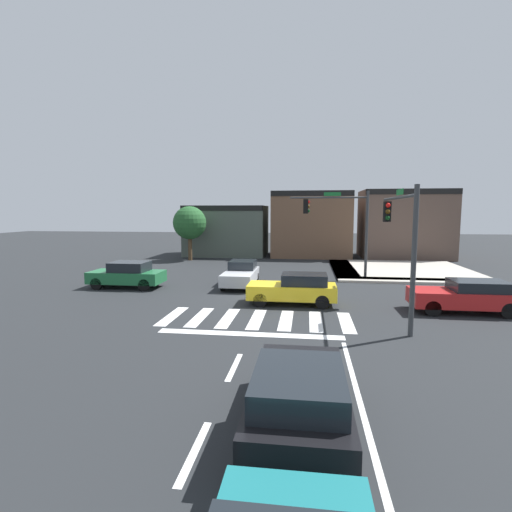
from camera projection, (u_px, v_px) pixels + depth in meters
The scene contains 14 objects.
ground_plane at pixel (268, 296), 20.53m from camera, with size 120.00×120.00×0.00m, color #232628.
crosswalk_near at pixel (257, 319), 16.10m from camera, with size 7.78×3.01×0.01m.
lane_markings at pixel (256, 432), 7.85m from camera, with size 6.80×24.25×0.01m.
bike_detector_marking at pixel (287, 351), 12.42m from camera, with size 1.10×1.10×0.01m.
curb_corner_northeast at pixel (395, 271), 28.70m from camera, with size 10.00×10.60×0.15m.
storefront_row at pixel (322, 226), 38.34m from camera, with size 25.29×5.95×6.42m.
traffic_signal_northeast at pixel (339, 218), 25.51m from camera, with size 5.10×0.32×5.75m.
traffic_signal_southeast at pixel (400, 228), 15.68m from camera, with size 0.32×5.71×5.36m.
car_green at pixel (128, 275), 22.67m from camera, with size 4.19×1.85×1.52m.
car_silver at pixel (241, 274), 23.22m from camera, with size 1.74×4.16×1.44m.
car_black at pixel (299, 396), 7.78m from camera, with size 1.91×4.38×1.50m.
car_red at pixel (467, 296), 17.05m from camera, with size 4.43×1.82×1.44m.
car_yellow at pixel (295, 289), 18.61m from camera, with size 4.19×1.72×1.48m.
roadside_tree at pixel (190, 223), 35.04m from camera, with size 2.98×2.98×4.89m.
Camera 1 is at (2.02, -20.06, 4.44)m, focal length 27.33 mm.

